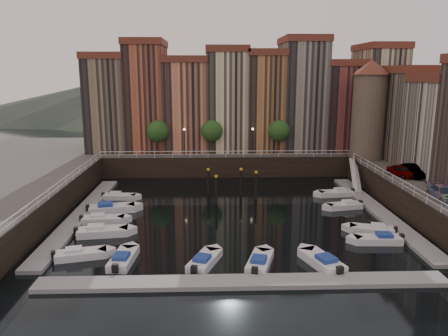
{
  "coord_description": "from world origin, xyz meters",
  "views": [
    {
      "loc": [
        -2.32,
        -46.16,
        15.09
      ],
      "look_at": [
        -0.66,
        4.0,
        4.08
      ],
      "focal_mm": 35.0,
      "sensor_mm": 36.0,
      "label": 1
    }
  ],
  "objects_px": {
    "mooring_pilings": "(230,185)",
    "boat_left_2": "(102,219)",
    "car_b": "(414,171)",
    "car_c": "(443,194)",
    "gangway": "(355,173)",
    "car_a": "(401,172)",
    "boat_left_1": "(101,232)",
    "boat_left_0": "(80,254)",
    "corner_tower": "(369,108)"
  },
  "relations": [
    {
      "from": "corner_tower",
      "to": "boat_left_2",
      "type": "xyz_separation_m",
      "value": [
        -33.41,
        -17.71,
        -9.85
      ]
    },
    {
      "from": "boat_left_2",
      "to": "car_a",
      "type": "bearing_deg",
      "value": 6.26
    },
    {
      "from": "boat_left_0",
      "to": "car_c",
      "type": "height_order",
      "value": "car_c"
    },
    {
      "from": "corner_tower",
      "to": "mooring_pilings",
      "type": "bearing_deg",
      "value": -154.91
    },
    {
      "from": "mooring_pilings",
      "to": "car_a",
      "type": "height_order",
      "value": "car_a"
    },
    {
      "from": "boat_left_2",
      "to": "car_b",
      "type": "relative_size",
      "value": 1.02
    },
    {
      "from": "gangway",
      "to": "car_c",
      "type": "relative_size",
      "value": 1.85
    },
    {
      "from": "car_a",
      "to": "car_c",
      "type": "bearing_deg",
      "value": -107.03
    },
    {
      "from": "boat_left_1",
      "to": "car_a",
      "type": "height_order",
      "value": "car_a"
    },
    {
      "from": "corner_tower",
      "to": "car_c",
      "type": "bearing_deg",
      "value": -89.66
    },
    {
      "from": "boat_left_1",
      "to": "car_c",
      "type": "distance_m",
      "value": 32.9
    },
    {
      "from": "mooring_pilings",
      "to": "car_c",
      "type": "distance_m",
      "value": 23.22
    },
    {
      "from": "gangway",
      "to": "car_a",
      "type": "relative_size",
      "value": 2.14
    },
    {
      "from": "boat_left_2",
      "to": "car_b",
      "type": "bearing_deg",
      "value": 5.68
    },
    {
      "from": "mooring_pilings",
      "to": "car_b",
      "type": "distance_m",
      "value": 21.69
    },
    {
      "from": "gangway",
      "to": "boat_left_1",
      "type": "relative_size",
      "value": 1.65
    },
    {
      "from": "boat_left_1",
      "to": "car_c",
      "type": "xyz_separation_m",
      "value": [
        32.74,
        0.37,
        3.27
      ]
    },
    {
      "from": "gangway",
      "to": "car_b",
      "type": "bearing_deg",
      "value": -56.91
    },
    {
      "from": "boat_left_0",
      "to": "boat_left_2",
      "type": "distance_m",
      "value": 8.78
    },
    {
      "from": "corner_tower",
      "to": "car_b",
      "type": "height_order",
      "value": "corner_tower"
    },
    {
      "from": "car_a",
      "to": "corner_tower",
      "type": "bearing_deg",
      "value": 74.59
    },
    {
      "from": "gangway",
      "to": "boat_left_2",
      "type": "bearing_deg",
      "value": -156.59
    },
    {
      "from": "boat_left_2",
      "to": "mooring_pilings",
      "type": "bearing_deg",
      "value": 27.4
    },
    {
      "from": "car_b",
      "to": "boat_left_2",
      "type": "bearing_deg",
      "value": -171.26
    },
    {
      "from": "gangway",
      "to": "boat_left_0",
      "type": "height_order",
      "value": "gangway"
    },
    {
      "from": "corner_tower",
      "to": "boat_left_1",
      "type": "xyz_separation_m",
      "value": [
        -32.62,
        -21.36,
        -9.81
      ]
    },
    {
      "from": "car_b",
      "to": "car_c",
      "type": "relative_size",
      "value": 0.98
    },
    {
      "from": "boat_left_1",
      "to": "car_a",
      "type": "distance_m",
      "value": 34.47
    },
    {
      "from": "car_a",
      "to": "boat_left_2",
      "type": "bearing_deg",
      "value": 174.17
    },
    {
      "from": "boat_left_0",
      "to": "corner_tower",
      "type": "bearing_deg",
      "value": 24.88
    },
    {
      "from": "car_b",
      "to": "boat_left_0",
      "type": "bearing_deg",
      "value": -158.02
    },
    {
      "from": "boat_left_0",
      "to": "car_c",
      "type": "bearing_deg",
      "value": -4.34
    },
    {
      "from": "mooring_pilings",
      "to": "boat_left_2",
      "type": "xyz_separation_m",
      "value": [
        -13.58,
        -8.42,
        -1.3
      ]
    },
    {
      "from": "boat_left_0",
      "to": "car_b",
      "type": "distance_m",
      "value": 38.08
    },
    {
      "from": "boat_left_0",
      "to": "car_b",
      "type": "bearing_deg",
      "value": 9.6
    },
    {
      "from": "car_b",
      "to": "car_c",
      "type": "height_order",
      "value": "car_b"
    },
    {
      "from": "boat_left_2",
      "to": "car_a",
      "type": "height_order",
      "value": "car_a"
    },
    {
      "from": "gangway",
      "to": "car_b",
      "type": "distance_m",
      "value": 8.52
    },
    {
      "from": "mooring_pilings",
      "to": "car_b",
      "type": "bearing_deg",
      "value": -5.82
    },
    {
      "from": "boat_left_1",
      "to": "car_b",
      "type": "bearing_deg",
      "value": 8.28
    },
    {
      "from": "boat_left_0",
      "to": "car_c",
      "type": "xyz_separation_m",
      "value": [
        33.31,
        5.5,
        3.32
      ]
    },
    {
      "from": "mooring_pilings",
      "to": "boat_left_2",
      "type": "distance_m",
      "value": 16.03
    },
    {
      "from": "mooring_pilings",
      "to": "car_c",
      "type": "xyz_separation_m",
      "value": [
        19.95,
        -11.7,
        2.0
      ]
    },
    {
      "from": "mooring_pilings",
      "to": "car_b",
      "type": "height_order",
      "value": "car_b"
    },
    {
      "from": "boat_left_1",
      "to": "car_c",
      "type": "bearing_deg",
      "value": -7.16
    },
    {
      "from": "boat_left_0",
      "to": "boat_left_2",
      "type": "relative_size",
      "value": 0.99
    },
    {
      "from": "boat_left_1",
      "to": "corner_tower",
      "type": "bearing_deg",
      "value": 25.41
    },
    {
      "from": "corner_tower",
      "to": "car_a",
      "type": "xyz_separation_m",
      "value": [
        0.21,
        -11.38,
        -6.53
      ]
    },
    {
      "from": "gangway",
      "to": "mooring_pilings",
      "type": "distance_m",
      "value": 17.6
    },
    {
      "from": "corner_tower",
      "to": "car_c",
      "type": "height_order",
      "value": "corner_tower"
    }
  ]
}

